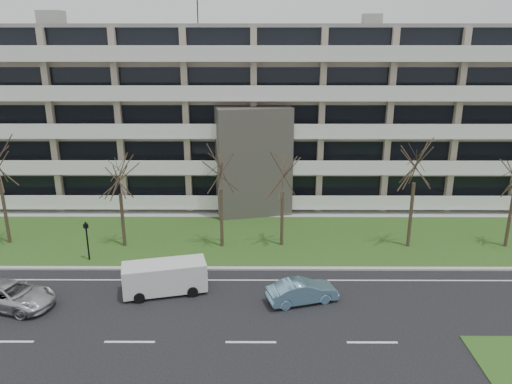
{
  "coord_description": "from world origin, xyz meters",
  "views": [
    {
      "loc": [
        0.34,
        -21.2,
        14.53
      ],
      "look_at": [
        0.22,
        10.0,
        4.61
      ],
      "focal_mm": 35.0,
      "sensor_mm": 36.0,
      "label": 1
    }
  ],
  "objects_px": {
    "silver_pickup": "(10,295)",
    "pedestrian_signal": "(87,236)",
    "blue_sedan": "(302,291)",
    "white_van": "(166,275)"
  },
  "relations": [
    {
      "from": "silver_pickup",
      "to": "blue_sedan",
      "type": "distance_m",
      "value": 16.27
    },
    {
      "from": "blue_sedan",
      "to": "white_van",
      "type": "xyz_separation_m",
      "value": [
        -7.89,
        1.07,
        0.45
      ]
    },
    {
      "from": "silver_pickup",
      "to": "blue_sedan",
      "type": "xyz_separation_m",
      "value": [
        16.26,
        0.56,
        -0.04
      ]
    },
    {
      "from": "blue_sedan",
      "to": "pedestrian_signal",
      "type": "height_order",
      "value": "pedestrian_signal"
    },
    {
      "from": "silver_pickup",
      "to": "pedestrian_signal",
      "type": "bearing_deg",
      "value": -7.63
    },
    {
      "from": "white_van",
      "to": "pedestrian_signal",
      "type": "xyz_separation_m",
      "value": [
        -5.95,
        4.3,
        0.64
      ]
    },
    {
      "from": "blue_sedan",
      "to": "white_van",
      "type": "height_order",
      "value": "white_van"
    },
    {
      "from": "silver_pickup",
      "to": "pedestrian_signal",
      "type": "height_order",
      "value": "pedestrian_signal"
    },
    {
      "from": "pedestrian_signal",
      "to": "blue_sedan",
      "type": "bearing_deg",
      "value": -3.78
    },
    {
      "from": "pedestrian_signal",
      "to": "silver_pickup",
      "type": "bearing_deg",
      "value": -94.78
    }
  ]
}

